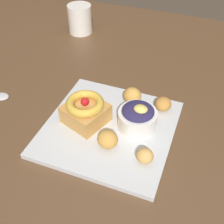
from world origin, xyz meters
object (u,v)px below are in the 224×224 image
object	(u,v)px
cake_slice	(86,111)
coffee_mug	(80,19)
fritter_back	(145,156)
berry_ramekin	(138,117)
fritter_extra	(108,139)
front_plate	(109,128)
fritter_front	(132,96)
fritter_middle	(163,104)

from	to	relation	value
cake_slice	coffee_mug	distance (m)	0.47
fritter_back	coffee_mug	size ratio (longest dim) A/B	0.38
berry_ramekin	coffee_mug	size ratio (longest dim) A/B	0.92
fritter_extra	coffee_mug	world-z (taller)	coffee_mug
front_plate	coffee_mug	size ratio (longest dim) A/B	3.00
cake_slice	fritter_back	size ratio (longest dim) A/B	3.09
berry_ramekin	front_plate	bearing A→B (deg)	-158.91
berry_ramekin	fritter_front	distance (m)	0.09
fritter_front	coffee_mug	size ratio (longest dim) A/B	0.47
cake_slice	fritter_front	bearing A→B (deg)	51.88
fritter_extra	coffee_mug	bearing A→B (deg)	121.52
berry_ramekin	fritter_front	bearing A→B (deg)	115.78
cake_slice	fritter_back	bearing A→B (deg)	-22.12
fritter_middle	cake_slice	bearing A→B (deg)	-146.40
cake_slice	fritter_middle	world-z (taller)	cake_slice
fritter_front	cake_slice	bearing A→B (deg)	-128.12
cake_slice	fritter_back	xyz separation A→B (m)	(0.16, -0.07, -0.02)
berry_ramekin	fritter_front	world-z (taller)	berry_ramekin
cake_slice	fritter_middle	bearing A→B (deg)	33.60
fritter_front	fritter_extra	xyz separation A→B (m)	(-0.00, -0.16, -0.00)
cake_slice	berry_ramekin	world-z (taller)	cake_slice
coffee_mug	fritter_extra	bearing A→B (deg)	-58.48
fritter_middle	coffee_mug	bearing A→B (deg)	139.81
berry_ramekin	fritter_extra	world-z (taller)	berry_ramekin
berry_ramekin	fritter_middle	xyz separation A→B (m)	(0.04, 0.08, -0.01)
fritter_back	fritter_extra	size ratio (longest dim) A/B	0.80
cake_slice	fritter_extra	world-z (taller)	cake_slice
berry_ramekin	fritter_back	world-z (taller)	berry_ramekin
fritter_middle	fritter_extra	xyz separation A→B (m)	(-0.08, -0.16, 0.00)
berry_ramekin	fritter_extra	xyz separation A→B (m)	(-0.04, -0.08, -0.01)
berry_ramekin	fritter_back	xyz separation A→B (m)	(0.04, -0.09, -0.01)
berry_ramekin	coffee_mug	distance (m)	0.52
berry_ramekin	coffee_mug	xyz separation A→B (m)	(-0.33, 0.40, 0.01)
fritter_front	fritter_extra	world-z (taller)	fritter_front
cake_slice	berry_ramekin	size ratio (longest dim) A/B	1.26
cake_slice	fritter_front	world-z (taller)	cake_slice
berry_ramekin	fritter_middle	world-z (taller)	berry_ramekin
front_plate	berry_ramekin	xyz separation A→B (m)	(0.06, 0.02, 0.03)
fritter_middle	berry_ramekin	bearing A→B (deg)	-116.78
fritter_front	fritter_back	size ratio (longest dim) A/B	1.25
fritter_front	fritter_back	distance (m)	0.19
berry_ramekin	coffee_mug	bearing A→B (deg)	130.03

